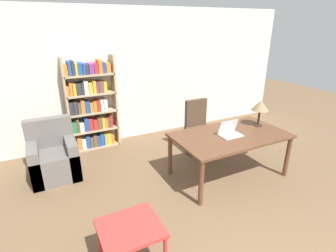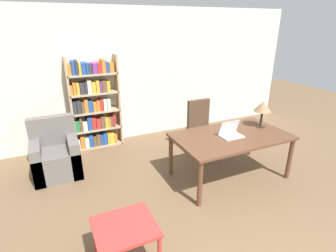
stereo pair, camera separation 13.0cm
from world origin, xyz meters
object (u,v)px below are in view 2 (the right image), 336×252
Objects in this scene: office_chair at (201,130)px; armchair at (56,156)px; laptop at (231,133)px; table_lamp at (263,107)px; desk at (231,140)px; bookshelf at (94,106)px; side_table_blue at (125,231)px.

armchair is (-2.62, 0.29, -0.14)m from office_chair.
table_lamp is (0.71, 0.11, 0.30)m from laptop.
bookshelf is (-1.76, 2.07, 0.19)m from desk.
table_lamp is 3.52m from armchair.
side_table_blue is 0.34× the size of bookshelf.
side_table_blue is at bearing -154.84° from laptop.
laptop reaches higher than armchair.
office_chair is 0.56× the size of bookshelf.
laptop is 0.78m from table_lamp.
laptop is 0.55× the size of side_table_blue.
bookshelf is at bearing 130.23° from desk.
table_lamp is 0.73× the size of side_table_blue.
side_table_blue is (-1.98, -0.93, -0.37)m from laptop.
table_lamp is at bearing 21.17° from side_table_blue.
desk is 2.72m from bookshelf.
desk is at bearing -172.30° from table_lamp.
bookshelf is (0.81, 0.81, 0.53)m from armchair.
office_chair is 1.08× the size of armchair.
armchair reaches higher than side_table_blue.
office_chair reaches higher than desk.
desk is 1.90× the size of armchair.
desk is 2.88m from armchair.
laptop is at bearing -95.36° from office_chair.
office_chair is (0.05, 0.97, -0.20)m from desk.
bookshelf reaches higher than side_table_blue.
desk is at bearing -49.77° from bookshelf.
armchair is at bearing -134.77° from bookshelf.
table_lamp is 0.24× the size of bookshelf.
office_chair is at bearing -6.32° from armchair.
side_table_blue is 0.65× the size of armchair.
laptop is at bearing 25.16° from side_table_blue.
office_chair is at bearing 86.89° from desk.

